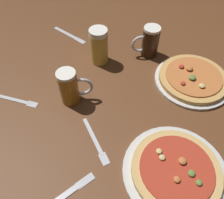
{
  "coord_description": "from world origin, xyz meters",
  "views": [
    {
      "loc": [
        0.23,
        -0.52,
        0.71
      ],
      "look_at": [
        0.0,
        0.0,
        0.02
      ],
      "focal_mm": 37.27,
      "sensor_mm": 36.0,
      "label": 1
    }
  ],
  "objects_px": {
    "beer_mug_pale": "(149,42)",
    "knife_right": "(62,197)",
    "fork_spare": "(96,141)",
    "beer_mug_amber": "(70,87)",
    "pizza_plate_near": "(176,171)",
    "beer_mug_dark": "(99,46)",
    "pizza_plate_far": "(193,79)",
    "fork_left": "(15,100)",
    "knife_spare": "(70,35)"
  },
  "relations": [
    {
      "from": "pizza_plate_far",
      "to": "beer_mug_pale",
      "type": "height_order",
      "value": "beer_mug_pale"
    },
    {
      "from": "pizza_plate_far",
      "to": "fork_left",
      "type": "distance_m",
      "value": 0.73
    },
    {
      "from": "pizza_plate_far",
      "to": "pizza_plate_near",
      "type": "bearing_deg",
      "value": -85.3
    },
    {
      "from": "beer_mug_pale",
      "to": "knife_right",
      "type": "distance_m",
      "value": 0.73
    },
    {
      "from": "beer_mug_dark",
      "to": "knife_right",
      "type": "xyz_separation_m",
      "value": [
        0.17,
        -0.6,
        -0.08
      ]
    },
    {
      "from": "pizza_plate_far",
      "to": "fork_spare",
      "type": "relative_size",
      "value": 1.93
    },
    {
      "from": "beer_mug_pale",
      "to": "fork_spare",
      "type": "relative_size",
      "value": 0.88
    },
    {
      "from": "pizza_plate_near",
      "to": "beer_mug_pale",
      "type": "relative_size",
      "value": 2.31
    },
    {
      "from": "fork_spare",
      "to": "knife_right",
      "type": "bearing_deg",
      "value": -91.93
    },
    {
      "from": "pizza_plate_far",
      "to": "beer_mug_pale",
      "type": "bearing_deg",
      "value": 157.47
    },
    {
      "from": "knife_spare",
      "to": "fork_spare",
      "type": "bearing_deg",
      "value": -51.12
    },
    {
      "from": "pizza_plate_near",
      "to": "fork_spare",
      "type": "bearing_deg",
      "value": -179.24
    },
    {
      "from": "beer_mug_dark",
      "to": "beer_mug_pale",
      "type": "height_order",
      "value": "beer_mug_dark"
    },
    {
      "from": "pizza_plate_far",
      "to": "beer_mug_dark",
      "type": "relative_size",
      "value": 1.93
    },
    {
      "from": "pizza_plate_near",
      "to": "knife_right",
      "type": "relative_size",
      "value": 1.57
    },
    {
      "from": "pizza_plate_near",
      "to": "beer_mug_dark",
      "type": "height_order",
      "value": "beer_mug_dark"
    },
    {
      "from": "beer_mug_pale",
      "to": "fork_left",
      "type": "xyz_separation_m",
      "value": [
        -0.39,
        -0.48,
        -0.07
      ]
    },
    {
      "from": "fork_left",
      "to": "knife_spare",
      "type": "relative_size",
      "value": 0.96
    },
    {
      "from": "beer_mug_dark",
      "to": "fork_left",
      "type": "height_order",
      "value": "beer_mug_dark"
    },
    {
      "from": "fork_left",
      "to": "beer_mug_dark",
      "type": "bearing_deg",
      "value": 60.85
    },
    {
      "from": "knife_right",
      "to": "pizza_plate_far",
      "type": "bearing_deg",
      "value": 68.5
    },
    {
      "from": "pizza_plate_near",
      "to": "knife_spare",
      "type": "relative_size",
      "value": 1.56
    },
    {
      "from": "beer_mug_pale",
      "to": "knife_right",
      "type": "bearing_deg",
      "value": -91.6
    },
    {
      "from": "beer_mug_amber",
      "to": "pizza_plate_near",
      "type": "bearing_deg",
      "value": -15.96
    },
    {
      "from": "pizza_plate_near",
      "to": "knife_right",
      "type": "bearing_deg",
      "value": -143.4
    },
    {
      "from": "fork_spare",
      "to": "pizza_plate_near",
      "type": "bearing_deg",
      "value": 0.76
    },
    {
      "from": "beer_mug_dark",
      "to": "beer_mug_pale",
      "type": "bearing_deg",
      "value": 34.64
    },
    {
      "from": "pizza_plate_near",
      "to": "pizza_plate_far",
      "type": "height_order",
      "value": "pizza_plate_far"
    },
    {
      "from": "knife_right",
      "to": "knife_spare",
      "type": "relative_size",
      "value": 0.99
    },
    {
      "from": "pizza_plate_near",
      "to": "knife_right",
      "type": "height_order",
      "value": "pizza_plate_near"
    },
    {
      "from": "pizza_plate_near",
      "to": "pizza_plate_far",
      "type": "relative_size",
      "value": 1.05
    },
    {
      "from": "beer_mug_amber",
      "to": "beer_mug_pale",
      "type": "relative_size",
      "value": 1.03
    },
    {
      "from": "pizza_plate_far",
      "to": "fork_spare",
      "type": "xyz_separation_m",
      "value": [
        -0.24,
        -0.42,
        -0.01
      ]
    },
    {
      "from": "beer_mug_amber",
      "to": "fork_left",
      "type": "bearing_deg",
      "value": -154.9
    },
    {
      "from": "pizza_plate_near",
      "to": "beer_mug_pale",
      "type": "bearing_deg",
      "value": 117.03
    },
    {
      "from": "beer_mug_dark",
      "to": "knife_right",
      "type": "bearing_deg",
      "value": -74.06
    },
    {
      "from": "fork_spare",
      "to": "beer_mug_amber",
      "type": "bearing_deg",
      "value": 142.25
    },
    {
      "from": "fork_left",
      "to": "knife_spare",
      "type": "height_order",
      "value": "same"
    },
    {
      "from": "beer_mug_dark",
      "to": "fork_spare",
      "type": "bearing_deg",
      "value": -65.49
    },
    {
      "from": "beer_mug_amber",
      "to": "knife_spare",
      "type": "distance_m",
      "value": 0.44
    },
    {
      "from": "pizza_plate_far",
      "to": "knife_spare",
      "type": "distance_m",
      "value": 0.65
    },
    {
      "from": "knife_spare",
      "to": "knife_right",
      "type": "bearing_deg",
      "value": -60.78
    },
    {
      "from": "knife_right",
      "to": "fork_spare",
      "type": "xyz_separation_m",
      "value": [
        0.01,
        0.21,
        0.0
      ]
    },
    {
      "from": "pizza_plate_far",
      "to": "knife_right",
      "type": "height_order",
      "value": "pizza_plate_far"
    },
    {
      "from": "knife_right",
      "to": "fork_spare",
      "type": "distance_m",
      "value": 0.21
    },
    {
      "from": "knife_spare",
      "to": "pizza_plate_far",
      "type": "bearing_deg",
      "value": -6.36
    },
    {
      "from": "beer_mug_dark",
      "to": "knife_right",
      "type": "distance_m",
      "value": 0.62
    },
    {
      "from": "fork_left",
      "to": "fork_spare",
      "type": "xyz_separation_m",
      "value": [
        0.37,
        -0.04,
        0.0
      ]
    },
    {
      "from": "fork_spare",
      "to": "pizza_plate_far",
      "type": "bearing_deg",
      "value": 60.34
    },
    {
      "from": "pizza_plate_far",
      "to": "fork_left",
      "type": "bearing_deg",
      "value": -147.7
    }
  ]
}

